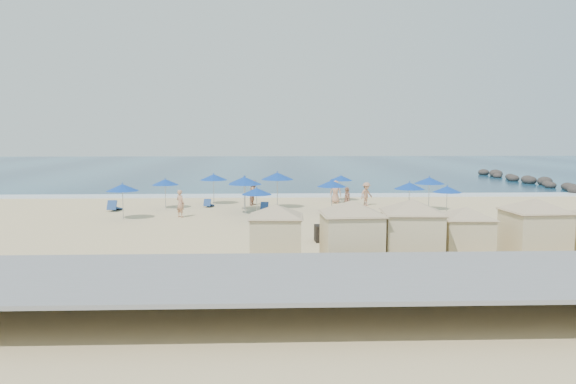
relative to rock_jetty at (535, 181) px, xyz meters
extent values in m
plane|color=beige|center=(-24.01, -24.90, -0.36)|extent=(160.00, 160.00, 0.00)
cube|color=navy|center=(-24.01, 30.10, -0.33)|extent=(160.00, 80.00, 0.06)
cube|color=white|center=(-24.01, -9.40, -0.32)|extent=(160.00, 2.50, 0.08)
cube|color=gray|center=(-24.01, -37.90, 0.19)|extent=(160.00, 2.20, 1.10)
cube|color=gray|center=(-24.01, -40.90, 0.80)|extent=(160.00, 4.00, 0.12)
ellipsoid|color=#2A2523|center=(-0.49, -8.40, 0.00)|extent=(1.32, 1.32, 0.86)
ellipsoid|color=#2A2523|center=(-0.01, -6.90, -0.02)|extent=(1.24, 1.24, 0.81)
ellipsoid|color=#2A2523|center=(0.47, -5.40, -0.04)|extent=(1.16, 1.16, 0.75)
ellipsoid|color=#2A2523|center=(-0.37, -3.90, -0.06)|extent=(1.08, 1.08, 0.70)
ellipsoid|color=#2A2523|center=(0.11, -2.40, -0.09)|extent=(1.00, 1.00, 0.65)
ellipsoid|color=#2A2523|center=(0.59, -0.90, 0.05)|extent=(1.48, 1.48, 0.96)
ellipsoid|color=#2A2523|center=(-0.25, 0.60, 0.02)|extent=(1.40, 1.40, 0.91)
ellipsoid|color=#2A2523|center=(0.23, 2.10, 0.00)|extent=(1.32, 1.32, 0.86)
ellipsoid|color=#2A2523|center=(-0.61, 3.60, -0.02)|extent=(1.24, 1.24, 0.81)
ellipsoid|color=#2A2523|center=(-0.13, 5.10, -0.04)|extent=(1.16, 1.16, 0.75)
ellipsoid|color=#2A2523|center=(0.35, 6.60, -0.06)|extent=(1.08, 1.08, 0.70)
ellipsoid|color=#2A2523|center=(-0.49, 8.10, -0.09)|extent=(1.00, 1.00, 0.65)
ellipsoid|color=#2A2523|center=(-0.01, 9.60, 0.05)|extent=(1.48, 1.48, 0.96)
ellipsoid|color=#2A2523|center=(0.47, 11.10, 0.02)|extent=(1.40, 1.40, 0.91)
ellipsoid|color=#2A2523|center=(-0.37, 12.60, 0.00)|extent=(1.32, 1.32, 0.86)
cube|color=black|center=(-24.49, -29.16, 0.04)|extent=(0.84, 0.84, 0.80)
cube|color=beige|center=(-26.85, -34.01, 0.61)|extent=(2.03, 2.03, 1.95)
cube|color=tan|center=(-26.85, -34.01, 1.59)|extent=(2.13, 2.13, 0.08)
pyramid|color=tan|center=(-26.85, -34.01, 2.08)|extent=(4.27, 4.27, 0.49)
cube|color=beige|center=(-23.97, -34.71, 0.71)|extent=(2.26, 2.26, 2.14)
cube|color=tan|center=(-23.97, -34.71, 1.77)|extent=(2.37, 2.37, 0.09)
pyramid|color=tan|center=(-23.97, -34.71, 2.31)|extent=(4.67, 4.67, 0.53)
cube|color=beige|center=(-21.58, -34.46, 0.71)|extent=(2.29, 2.29, 2.15)
cube|color=tan|center=(-21.58, -34.46, 1.79)|extent=(2.41, 2.41, 0.09)
pyramid|color=tan|center=(-21.58, -34.46, 2.32)|extent=(4.69, 4.69, 0.54)
cube|color=beige|center=(-19.25, -33.92, 0.56)|extent=(1.92, 1.92, 1.84)
cube|color=tan|center=(-19.25, -33.92, 1.48)|extent=(2.01, 2.01, 0.07)
pyramid|color=tan|center=(-19.25, -33.92, 1.94)|extent=(4.03, 4.03, 0.46)
cube|color=beige|center=(-16.48, -33.98, 0.69)|extent=(2.23, 2.23, 2.11)
cube|color=tan|center=(-16.48, -33.98, 1.75)|extent=(2.35, 2.35, 0.08)
pyramid|color=tan|center=(-16.48, -33.98, 2.28)|extent=(4.62, 4.62, 0.53)
cylinder|color=#A5A8AD|center=(-34.24, -16.92, 0.49)|extent=(0.04, 0.04, 1.70)
cone|color=#0E3B9E|center=(-34.24, -16.92, 1.49)|extent=(1.88, 1.88, 0.40)
sphere|color=#0E3B9E|center=(-34.24, -16.92, 1.74)|extent=(0.07, 0.07, 0.07)
cylinder|color=#A5A8AD|center=(-35.95, -21.71, 0.53)|extent=(0.05, 0.05, 1.78)
cone|color=#0E3B9E|center=(-35.95, -21.71, 1.58)|extent=(1.97, 1.97, 0.42)
sphere|color=#0E3B9E|center=(-35.95, -21.71, 1.84)|extent=(0.07, 0.07, 0.07)
cylinder|color=#A5A8AD|center=(-31.12, -14.66, 0.56)|extent=(0.05, 0.05, 1.84)
cone|color=#0E3B9E|center=(-31.12, -14.66, 1.65)|extent=(2.03, 2.03, 0.44)
sphere|color=#0E3B9E|center=(-31.12, -14.66, 1.91)|extent=(0.08, 0.08, 0.08)
cylinder|color=#A5A8AD|center=(-28.62, -19.86, 0.63)|extent=(0.05, 0.05, 1.99)
cone|color=#0E3B9E|center=(-28.62, -19.86, 1.81)|extent=(2.20, 2.20, 0.47)
sphere|color=#0E3B9E|center=(-28.62, -19.86, 2.09)|extent=(0.08, 0.08, 0.08)
cylinder|color=#A5A8AD|center=(-26.49, -17.11, 0.67)|extent=(0.05, 0.05, 2.07)
cone|color=#0E3B9E|center=(-26.49, -17.11, 1.90)|extent=(2.29, 2.29, 0.49)
sphere|color=#0E3B9E|center=(-26.49, -17.11, 2.20)|extent=(0.09, 0.09, 0.09)
cylinder|color=#A5A8AD|center=(-28.76, -17.93, 0.58)|extent=(0.05, 0.05, 1.89)
cone|color=#0E3B9E|center=(-28.76, -17.93, 1.70)|extent=(2.08, 2.08, 0.45)
sphere|color=#0E3B9E|center=(-28.76, -17.93, 1.97)|extent=(0.08, 0.08, 0.08)
cylinder|color=#A5A8AD|center=(-27.81, -22.97, 0.47)|extent=(0.04, 0.04, 1.66)
cone|color=#0E3B9E|center=(-27.81, -22.97, 1.45)|extent=(1.83, 1.83, 0.39)
sphere|color=#0E3B9E|center=(-27.81, -22.97, 1.69)|extent=(0.07, 0.07, 0.07)
cylinder|color=#A5A8AD|center=(-22.97, -19.38, 0.52)|extent=(0.05, 0.05, 1.77)
cone|color=#0E3B9E|center=(-22.97, -19.38, 1.57)|extent=(1.96, 1.96, 0.42)
sphere|color=#0E3B9E|center=(-22.97, -19.38, 1.83)|extent=(0.07, 0.07, 0.07)
cylinder|color=#A5A8AD|center=(-18.25, -21.01, 0.52)|extent=(0.05, 0.05, 1.76)
cone|color=#0E3B9E|center=(-18.25, -21.01, 1.56)|extent=(1.94, 1.94, 0.42)
sphere|color=#0E3B9E|center=(-18.25, -21.01, 1.81)|extent=(0.07, 0.07, 0.07)
cylinder|color=#A5A8AD|center=(-21.49, -12.85, 0.45)|extent=(0.04, 0.04, 1.62)
cone|color=#0E3B9E|center=(-21.49, -12.85, 1.41)|extent=(1.79, 1.79, 0.38)
sphere|color=#0E3B9E|center=(-21.49, -12.85, 1.65)|extent=(0.07, 0.07, 0.07)
cylinder|color=#A5A8AD|center=(-16.26, -18.50, 0.57)|extent=(0.05, 0.05, 1.87)
cone|color=#0E3B9E|center=(-16.26, -18.50, 1.68)|extent=(2.06, 2.06, 0.44)
sphere|color=#0E3B9E|center=(-16.26, -18.50, 1.95)|extent=(0.08, 0.08, 0.08)
cylinder|color=#A5A8AD|center=(-16.09, -21.76, 0.45)|extent=(0.04, 0.04, 1.62)
cone|color=#0E3B9E|center=(-16.09, -21.76, 1.41)|extent=(1.79, 1.79, 0.38)
sphere|color=#0E3B9E|center=(-16.09, -21.76, 1.64)|extent=(0.07, 0.07, 0.07)
cube|color=navy|center=(-37.48, -17.81, -0.18)|extent=(0.75, 1.38, 0.37)
cube|color=navy|center=(-37.54, -18.36, 0.08)|extent=(0.66, 0.42, 0.64)
cube|color=navy|center=(-31.33, -16.04, -0.22)|extent=(0.69, 1.14, 0.29)
cube|color=navy|center=(-31.41, -16.48, 0.00)|extent=(0.55, 0.38, 0.52)
cube|color=navy|center=(-27.30, -18.14, -0.21)|extent=(0.72, 1.19, 0.31)
cube|color=navy|center=(-27.38, -18.60, 0.01)|extent=(0.57, 0.40, 0.54)
cube|color=navy|center=(-22.95, -22.10, -0.19)|extent=(0.74, 1.31, 0.34)
cube|color=navy|center=(-23.01, -22.62, 0.06)|extent=(0.63, 0.41, 0.61)
cube|color=navy|center=(-18.73, -21.45, -0.22)|extent=(0.68, 1.15, 0.30)
cube|color=navy|center=(-18.66, -21.90, 0.00)|extent=(0.55, 0.38, 0.53)
cube|color=navy|center=(-17.43, -21.03, -0.20)|extent=(0.78, 1.28, 0.33)
cube|color=navy|center=(-17.33, -21.52, 0.04)|extent=(0.62, 0.43, 0.58)
imported|color=tan|center=(-32.59, -21.00, 0.50)|extent=(0.75, 0.72, 1.72)
imported|color=tan|center=(-28.14, -15.21, 0.55)|extent=(0.96, 1.07, 1.82)
imported|color=tan|center=(-22.09, -20.34, 0.54)|extent=(0.52, 1.08, 1.79)
imported|color=tan|center=(-20.05, -15.89, 0.49)|extent=(1.25, 1.17, 1.70)
imported|color=tan|center=(-22.10, -14.36, 0.49)|extent=(0.91, 0.66, 1.71)
camera|label=1|loc=(-27.19, -55.79, 4.85)|focal=35.00mm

